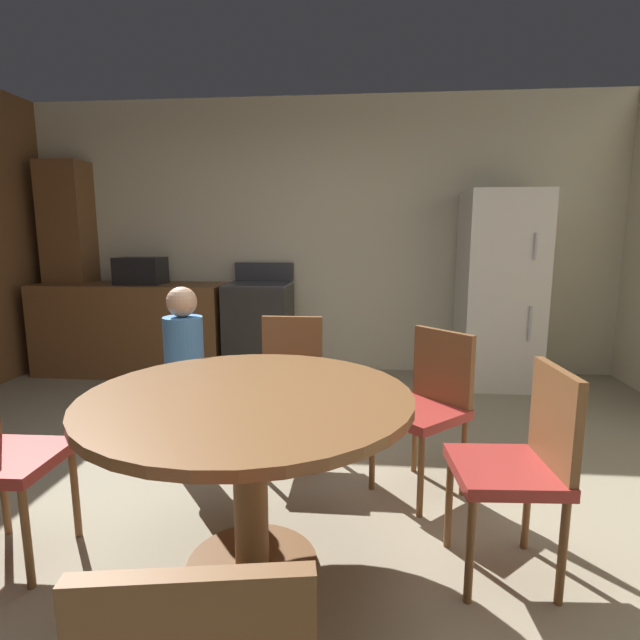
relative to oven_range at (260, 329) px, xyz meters
name	(u,v)px	position (x,y,z in m)	size (l,w,h in m)	color
ground_plane	(257,537)	(0.55, -2.63, -0.47)	(14.00, 14.00, 0.00)	gray
wall_back	(320,238)	(0.55, 0.40, 0.88)	(6.14, 0.12, 2.70)	beige
kitchen_counter	(134,329)	(-1.28, 0.00, -0.02)	(1.87, 0.60, 0.90)	brown
pantry_column	(72,267)	(-2.00, 0.18, 0.58)	(0.44, 0.36, 2.10)	brown
oven_range	(260,329)	(0.00, 0.00, 0.00)	(0.60, 0.60, 1.10)	#2D2B28
refrigerator	(499,290)	(2.24, -0.05, 0.41)	(0.68, 0.68, 1.76)	silver
microwave	(141,271)	(-1.17, 0.00, 0.56)	(0.44, 0.32, 0.26)	black
dining_table	(249,430)	(0.58, -2.83, 0.14)	(1.29, 1.29, 0.76)	brown
chair_north	(290,378)	(0.57, -1.75, 0.03)	(0.40, 0.40, 0.87)	brown
chair_northeast	(428,401)	(1.37, -2.09, 0.03)	(0.57, 0.57, 0.87)	brown
chair_east	(522,459)	(1.66, -2.76, 0.03)	(0.43, 0.43, 0.87)	brown
person_child	(185,376)	(0.01, -2.02, 0.11)	(0.31, 0.31, 1.09)	#665B51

